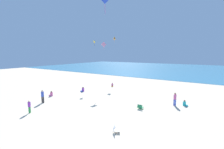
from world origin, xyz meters
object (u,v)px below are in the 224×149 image
Objects in this scene: person_6 at (175,98)px; kite_pink at (104,44)px; kite_blue at (105,1)px; beach_chair_near_camera at (116,129)px; person_0 at (29,106)px; beach_chair_far_right at (140,107)px; person_1 at (185,104)px; person_5 at (43,95)px; person_3 at (83,90)px; person_2 at (51,94)px; kite_yellow at (94,42)px; person_4 at (112,85)px; kite_orange at (115,38)px.

person_6 is 1.12× the size of kite_pink.
kite_pink is (-5.17, 6.98, -4.15)m from kite_blue.
person_0 is (-9.77, -1.46, 0.52)m from beach_chair_near_camera.
beach_chair_far_right is 0.87× the size of person_1.
person_5 is 1.17× the size of kite_pink.
person_0 is at bearing 28.72° from person_3.
person_0 is 9.98m from person_3.
person_2 is 17.13m from person_6.
person_2 reaches higher than person_1.
kite_yellow reaches higher than person_5.
person_1 is at bearing 114.68° from person_3.
person_6 reaches higher than beach_chair_near_camera.
person_4 is (2.04, 5.95, -0.03)m from person_3.
person_1 is at bearing -37.97° from person_6.
person_4 is 0.44× the size of person_6.
person_0 is 3.34m from person_5.
kite_orange is (-11.42, 18.51, 9.29)m from beach_chair_near_camera.
kite_pink is at bearing -124.27° from person_2.
person_0 is at bearing 151.45° from person_6.
beach_chair_far_right is at bearing -48.54° from kite_orange.
kite_orange is at bearing 73.21° from person_0.
person_5 is (-2.29, -13.03, 0.71)m from person_4.
kite_orange is at bearing 153.10° from person_5.
person_3 is at bearing 77.86° from person_0.
person_1 is 0.71× the size of kite_yellow.
kite_pink reaches higher than person_5.
kite_blue is at bearing -62.46° from kite_orange.
kite_blue is at bearing 81.44° from person_3.
person_1 is at bearing 92.62° from person_5.
person_5 reaches higher than person_6.
kite_blue is at bearing 25.27° from person_0.
kite_pink is (-9.30, 11.52, 7.50)m from beach_chair_near_camera.
person_5 is 14.47m from kite_yellow.
beach_chair_near_camera is 14.01m from person_2.
person_5 is 19.24m from kite_orange.
person_1 is (3.83, 9.80, -0.01)m from beach_chair_near_camera.
person_5 is 1.68× the size of kite_yellow.
kite_blue reaches higher than person_4.
kite_yellow is at bearing 150.79° from kite_pink.
person_1 is (13.60, 11.26, -0.53)m from person_0.
beach_chair_far_right is 11.36m from person_3.
beach_chair_near_camera reaches higher than beach_chair_far_right.
beach_chair_far_right is 19.21m from kite_orange.
person_3 is at bearing 151.82° from person_5.
person_1 is 0.89× the size of person_3.
person_3 is 14.23m from person_6.
person_6 is at bearing -136.29° from person_1.
kite_blue is at bearing 100.05° from beach_chair_near_camera.
beach_chair_far_right is 16.97m from kite_yellow.
person_6 is 1.25× the size of kite_orange.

